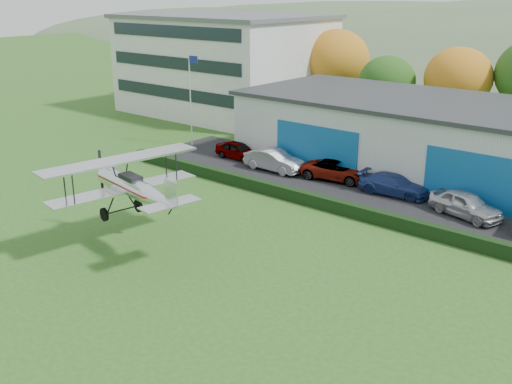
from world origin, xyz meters
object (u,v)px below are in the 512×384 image
Objects in this scene: car_4 at (466,204)px; car_3 at (394,185)px; office_block at (225,64)px; car_1 at (274,160)px; car_2 at (337,170)px; car_0 at (238,150)px; flagpole at (191,91)px; biplane at (132,185)px.

car_3 is at bearing 95.84° from car_4.
car_4 is at bearing -23.92° from office_block.
car_1 is at bearing 89.73° from car_3.
car_0 is at bearing 81.61° from car_2.
flagpole is 21.59m from biplane.
car_4 is at bearing -90.90° from car_1.
biplane is (-6.39, -16.35, 2.78)m from car_3.
flagpole is at bearing -58.03° from office_block.
flagpole is at bearing 83.18° from car_3.
car_2 is at bearing 81.61° from car_3.
car_4 is at bearing -3.65° from flagpole.
car_4 is (9.79, -1.19, 0.08)m from car_2.
car_3 is at bearing -88.20° from car_0.
office_block is at bearing 134.57° from biplane.
car_4 is 0.52× the size of biplane.
car_3 is 5.23m from car_4.
office_block reaches higher than car_4.
biplane reaches higher than car_3.
flagpole is 20.03m from car_3.
car_1 is at bearing -8.02° from flagpole.
car_3 is at bearing 77.84° from biplane.
car_4 is at bearing 62.42° from biplane.
car_0 is 18.07m from biplane.
flagpole is at bearing 102.19° from car_4.
car_4 is at bearing -107.50° from car_2.
office_block is 27.06m from car_2.
car_4 reaches higher than car_0.
office_block is 4.15× the size of car_2.
car_4 is (24.76, -1.58, -3.97)m from flagpole.
office_block is 20.14m from car_0.
flagpole is 1.99× the size of car_0.
flagpole reaches higher than car_2.
car_0 is at bearing 85.37° from car_3.
car_2 is 1.10× the size of car_4.
car_0 is at bearing -6.99° from flagpole.
car_1 is at bearing -97.87° from car_0.
car_2 is at bearing -78.08° from car_1.
flagpole reaches higher than car_3.
car_0 is 9.06m from car_2.
car_3 is 1.04× the size of car_4.
car_3 is at bearing -104.07° from car_2.
car_3 is (27.72, -13.67, -4.48)m from office_block.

